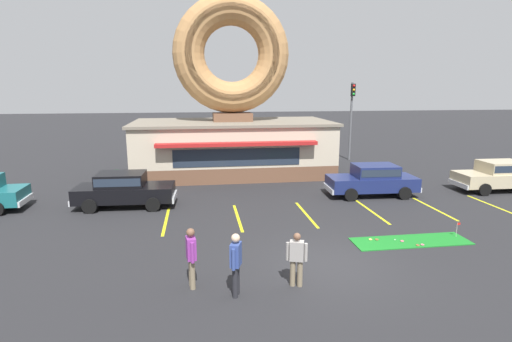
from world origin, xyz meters
TOP-DOWN VIEW (x-y plane):
  - ground_plane at (0.00, 0.00)m, footprint 160.00×160.00m
  - donut_shop_building at (-1.79, 13.94)m, footprint 12.30×6.75m
  - putting_mat at (3.50, 1.40)m, footprint 4.22×1.21m
  - mini_donut_near_left at (2.11, 1.70)m, footprint 0.13×0.13m
  - mini_donut_near_right at (3.51, 0.95)m, footprint 0.13×0.13m
  - mini_donut_mid_left at (3.16, 1.38)m, footprint 0.13×0.13m
  - mini_donut_mid_centre at (2.33, 1.65)m, footprint 0.13×0.13m
  - mini_donut_mid_right at (3.70, 0.97)m, footprint 0.13×0.13m
  - golf_ball at (2.97, 1.54)m, footprint 0.04×0.04m
  - putting_flag_pin at (5.39, 1.53)m, footprint 0.13×0.01m
  - car_navy at (4.78, 7.54)m, footprint 4.63×2.12m
  - car_black at (-7.40, 7.35)m, footprint 4.63×2.12m
  - car_champagne at (11.89, 7.52)m, footprint 4.60×2.06m
  - pedestrian_blue_sweater_man at (-1.36, -1.18)m, footprint 0.57×0.34m
  - pedestrian_hooded_kid at (-4.22, -0.85)m, footprint 0.30×0.59m
  - pedestrian_leather_jacket_man at (-3.07, -1.47)m, footprint 0.35×0.57m
  - trash_bin at (-8.47, 11.11)m, footprint 0.57×0.57m
  - traffic_light_pole at (7.46, 17.55)m, footprint 0.28×0.47m
  - parking_stripe_far_left at (-5.37, 5.00)m, footprint 0.12×3.60m
  - parking_stripe_left at (-2.37, 5.00)m, footprint 0.12×3.60m
  - parking_stripe_mid_left at (0.63, 5.00)m, footprint 0.12×3.60m
  - parking_stripe_centre at (3.63, 5.00)m, footprint 0.12×3.60m
  - parking_stripe_mid_right at (6.63, 5.00)m, footprint 0.12×3.60m
  - parking_stripe_right at (9.63, 5.00)m, footprint 0.12×3.60m

SIDE VIEW (x-z plane):
  - ground_plane at x=0.00m, z-range 0.00..0.00m
  - parking_stripe_far_left at x=-5.37m, z-range 0.00..0.01m
  - parking_stripe_left at x=-2.37m, z-range 0.00..0.01m
  - parking_stripe_mid_left at x=0.63m, z-range 0.00..0.01m
  - parking_stripe_centre at x=3.63m, z-range 0.00..0.01m
  - parking_stripe_mid_right at x=6.63m, z-range 0.00..0.01m
  - parking_stripe_right at x=9.63m, z-range 0.00..0.01m
  - putting_mat at x=3.50m, z-range 0.00..0.03m
  - mini_donut_near_left at x=2.11m, z-range 0.03..0.07m
  - mini_donut_near_right at x=3.51m, z-range 0.03..0.07m
  - mini_donut_mid_left at x=3.16m, z-range 0.03..0.07m
  - mini_donut_mid_centre at x=2.33m, z-range 0.03..0.07m
  - mini_donut_mid_right at x=3.70m, z-range 0.03..0.07m
  - golf_ball at x=2.97m, z-range 0.03..0.07m
  - putting_flag_pin at x=5.39m, z-range 0.16..0.71m
  - trash_bin at x=-8.47m, z-range 0.01..0.99m
  - pedestrian_blue_sweater_man at x=-1.36m, z-range 0.08..1.63m
  - car_navy at x=4.78m, z-range 0.07..1.67m
  - car_black at x=-7.40m, z-range 0.07..1.67m
  - car_champagne at x=11.89m, z-range 0.07..1.67m
  - pedestrian_hooded_kid at x=-4.22m, z-range 0.10..1.81m
  - pedestrian_leather_jacket_man at x=-3.07m, z-range 0.10..1.83m
  - traffic_light_pole at x=7.46m, z-range 0.81..6.61m
  - donut_shop_building at x=-1.79m, z-range -1.74..9.22m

